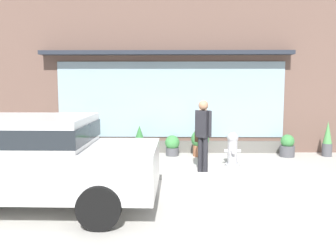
# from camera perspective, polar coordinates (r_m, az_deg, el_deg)

# --- Properties ---
(ground_plane) EXTENTS (60.00, 60.00, 0.00)m
(ground_plane) POSITION_cam_1_polar(r_m,az_deg,el_deg) (8.82, -0.72, -7.61)
(ground_plane) COLOR #B2AFA8
(curb_strip) EXTENTS (14.00, 0.24, 0.12)m
(curb_strip) POSITION_cam_1_polar(r_m,az_deg,el_deg) (8.61, -0.76, -7.55)
(curb_strip) COLOR #B2B2AD
(curb_strip) RESTS_ON ground_plane
(storefront) EXTENTS (14.00, 0.81, 5.14)m
(storefront) POSITION_cam_1_polar(r_m,az_deg,el_deg) (11.73, -0.24, 8.37)
(storefront) COLOR brown
(storefront) RESTS_ON ground_plane
(fire_hydrant) EXTENTS (0.43, 0.40, 0.89)m
(fire_hydrant) POSITION_cam_1_polar(r_m,az_deg,el_deg) (9.94, 9.75, -3.41)
(fire_hydrant) COLOR #B2B2B7
(fire_hydrant) RESTS_ON ground_plane
(pedestrian_with_handbag) EXTENTS (0.37, 0.58, 1.55)m
(pedestrian_with_handbag) POSITION_cam_1_polar(r_m,az_deg,el_deg) (9.80, 5.20, -0.94)
(pedestrian_with_handbag) COLOR #333847
(pedestrian_with_handbag) RESTS_ON ground_plane
(pedestrian_passerby) EXTENTS (0.38, 0.32, 1.74)m
(pedestrian_passerby) POSITION_cam_1_polar(r_m,az_deg,el_deg) (9.03, 5.35, -0.69)
(pedestrian_passerby) COLOR #232328
(pedestrian_passerby) RESTS_ON ground_plane
(parked_car_white) EXTENTS (4.24, 2.14, 1.60)m
(parked_car_white) POSITION_cam_1_polar(r_m,az_deg,el_deg) (6.90, -20.22, -4.29)
(parked_car_white) COLOR white
(parked_car_white) RESTS_ON ground_plane
(potted_plant_doorstep) EXTENTS (0.43, 0.43, 0.61)m
(potted_plant_doorstep) POSITION_cam_1_polar(r_m,az_deg,el_deg) (11.14, 0.66, -2.95)
(potted_plant_doorstep) COLOR #4C4C51
(potted_plant_doorstep) RESTS_ON ground_plane
(potted_plant_trailing_edge) EXTENTS (0.29, 0.29, 1.03)m
(potted_plant_trailing_edge) POSITION_cam_1_polar(r_m,az_deg,el_deg) (11.98, 23.02, -1.93)
(potted_plant_trailing_edge) COLOR #4C4C51
(potted_plant_trailing_edge) RESTS_ON ground_plane
(potted_plant_window_center) EXTENTS (0.38, 0.38, 0.97)m
(potted_plant_window_center) POSITION_cam_1_polar(r_m,az_deg,el_deg) (11.50, -11.37, -2.03)
(potted_plant_window_center) COLOR #4C4C51
(potted_plant_window_center) RESTS_ON ground_plane
(potted_plant_low_front) EXTENTS (0.53, 0.53, 0.78)m
(potted_plant_low_front) POSITION_cam_1_polar(r_m,az_deg,el_deg) (11.11, 4.88, -2.42)
(potted_plant_low_front) COLOR #9E6042
(potted_plant_low_front) RESTS_ON ground_plane
(potted_plant_window_right) EXTENTS (0.34, 0.34, 0.96)m
(potted_plant_window_right) POSITION_cam_1_polar(r_m,az_deg,el_deg) (12.28, -20.19, -1.74)
(potted_plant_window_right) COLOR #9E6042
(potted_plant_window_right) RESTS_ON ground_plane
(potted_plant_corner_tall) EXTENTS (0.51, 0.51, 0.90)m
(potted_plant_corner_tall) POSITION_cam_1_polar(r_m,az_deg,el_deg) (11.15, -4.34, -2.32)
(potted_plant_corner_tall) COLOR #33473D
(potted_plant_corner_tall) RESTS_ON ground_plane
(potted_plant_window_left) EXTENTS (0.43, 0.43, 0.66)m
(potted_plant_window_left) POSITION_cam_1_polar(r_m,az_deg,el_deg) (11.54, 17.65, -2.90)
(potted_plant_window_left) COLOR #4C4C51
(potted_plant_window_left) RESTS_ON ground_plane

